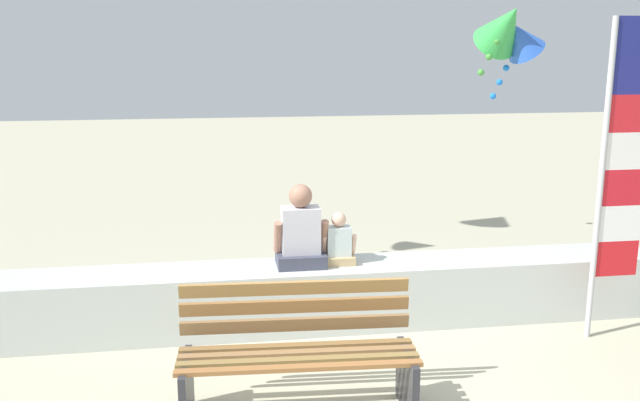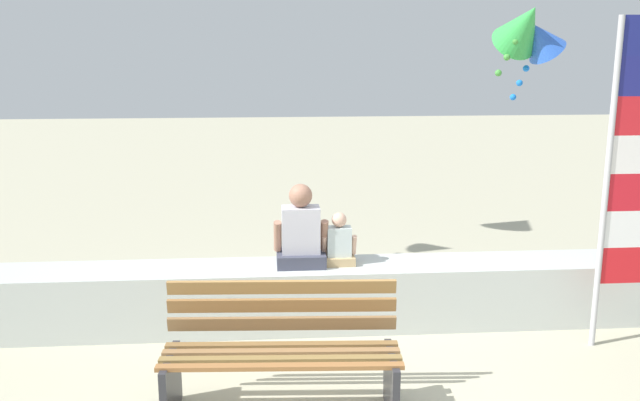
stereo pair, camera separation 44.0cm
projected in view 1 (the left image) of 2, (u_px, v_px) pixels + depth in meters
The scene contains 8 objects.
ground_plane at pixel (345, 390), 5.17m from camera, with size 40.00×40.00×0.00m, color #B2AD91.
seawall_ledge at pixel (320, 295), 6.31m from camera, with size 6.40×0.59×0.58m, color #B9BFBA.
park_bench at pixel (298, 356), 4.79m from camera, with size 1.67×0.70×0.88m.
person_adult at pixel (301, 234), 6.18m from camera, with size 0.49×0.36×0.75m.
person_child at pixel (339, 244), 6.26m from camera, with size 0.31×0.23×0.48m.
flag_banner at pixel (618, 162), 5.80m from camera, with size 0.43×0.05×2.76m.
kite_green at pixel (505, 26), 8.19m from camera, with size 0.69×0.89×0.98m.
kite_blue at pixel (520, 39), 8.31m from camera, with size 0.75×0.74×1.07m.
Camera 1 is at (-0.90, -4.64, 2.53)m, focal length 38.73 mm.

